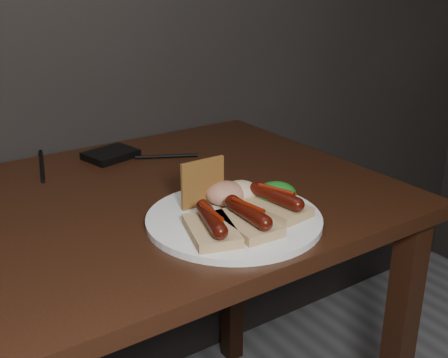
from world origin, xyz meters
TOP-DOWN VIEW (x-y plane):
  - desk at (0.00, 1.38)m, footprint 1.40×0.70m
  - hard_drive at (0.27, 1.62)m, footprint 0.12×0.11m
  - plate at (0.31, 1.19)m, footprint 0.31×0.31m
  - bread_sausage_left at (0.24, 1.16)m, footprint 0.10×0.13m
  - bread_sausage_center at (0.30, 1.14)m, footprint 0.08×0.12m
  - bread_sausage_right at (0.38, 1.17)m, footprint 0.08×0.12m
  - crispbread at (0.29, 1.26)m, footprint 0.08×0.01m
  - salad_greens at (0.40, 1.20)m, footprint 0.07×0.07m
  - salsa_mound at (0.33, 1.25)m, footprint 0.07×0.07m
  - coleslaw_mound at (0.36, 1.24)m, footprint 0.06×0.06m

SIDE VIEW (x-z plane):
  - desk at x=0.00m, z-range 0.29..1.04m
  - plate at x=0.31m, z-range 0.75..0.76m
  - hard_drive at x=0.27m, z-range 0.75..0.77m
  - bread_sausage_left at x=0.24m, z-range 0.76..0.80m
  - bread_sausage_center at x=0.30m, z-range 0.76..0.80m
  - bread_sausage_right at x=0.38m, z-range 0.76..0.80m
  - coleslaw_mound at x=0.36m, z-range 0.76..0.80m
  - salad_greens at x=0.40m, z-range 0.76..0.80m
  - salsa_mound at x=0.33m, z-range 0.76..0.80m
  - crispbread at x=0.29m, z-range 0.76..0.85m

